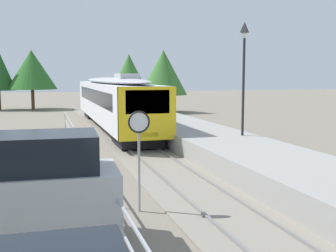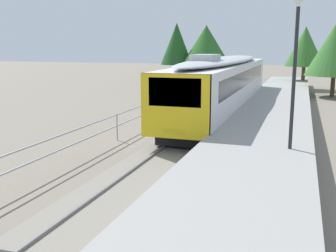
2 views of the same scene
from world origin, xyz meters
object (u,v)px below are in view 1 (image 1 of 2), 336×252
(platform_lamp_mid_platform, at_px, (244,57))
(parked_van_silver, at_px, (6,191))
(speed_limit_sign, at_px, (139,136))
(commuter_train, at_px, (113,99))

(platform_lamp_mid_platform, relative_size, parked_van_silver, 1.07)
(speed_limit_sign, xyz_separation_m, parked_van_silver, (-3.28, -1.70, -0.83))
(platform_lamp_mid_platform, height_order, speed_limit_sign, platform_lamp_mid_platform)
(platform_lamp_mid_platform, xyz_separation_m, speed_limit_sign, (-6.64, -7.05, -2.50))
(platform_lamp_mid_platform, bearing_deg, speed_limit_sign, -133.29)
(commuter_train, xyz_separation_m, parked_van_silver, (-5.52, -20.05, -0.86))
(platform_lamp_mid_platform, xyz_separation_m, parked_van_silver, (-9.93, -8.75, -3.33))
(commuter_train, height_order, parked_van_silver, commuter_train)
(platform_lamp_mid_platform, bearing_deg, parked_van_silver, -138.60)
(commuter_train, bearing_deg, parked_van_silver, -105.40)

